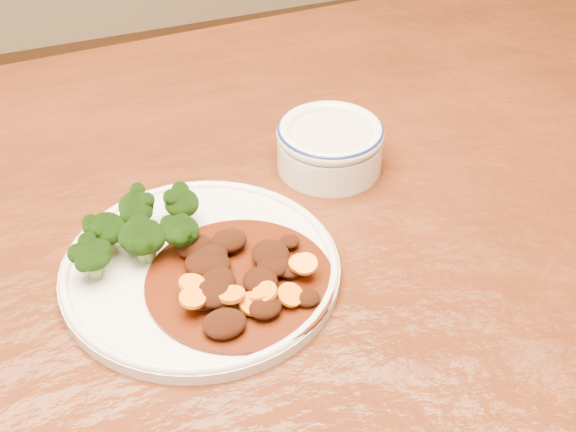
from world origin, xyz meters
name	(u,v)px	position (x,y,z in m)	size (l,w,h in m)	color
dining_table	(182,304)	(0.00, 0.00, 0.67)	(1.53, 0.96, 0.75)	#57240F
dinner_plate	(200,269)	(0.01, -0.05, 0.76)	(0.27, 0.27, 0.02)	white
broccoli_florets	(140,230)	(-0.03, -0.01, 0.79)	(0.13, 0.09, 0.04)	#759C50
mince_stew	(237,277)	(0.04, -0.08, 0.77)	(0.18, 0.18, 0.03)	#471307
dip_bowl	(330,144)	(0.20, 0.08, 0.78)	(0.12, 0.12, 0.05)	silver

